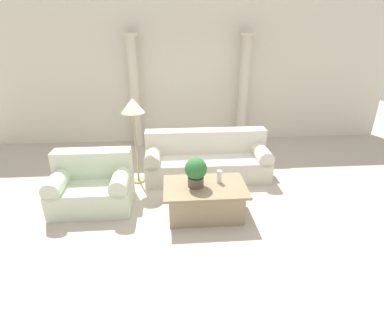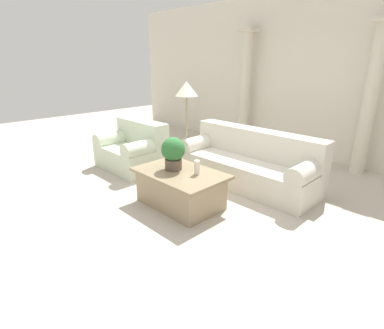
{
  "view_description": "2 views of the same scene",
  "coord_description": "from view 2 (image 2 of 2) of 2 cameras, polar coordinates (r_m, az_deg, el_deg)",
  "views": [
    {
      "loc": [
        -0.41,
        -4.21,
        2.61
      ],
      "look_at": [
        -0.07,
        0.14,
        0.62
      ],
      "focal_mm": 28.0,
      "sensor_mm": 36.0,
      "label": 1
    },
    {
      "loc": [
        2.88,
        -2.86,
        1.91
      ],
      "look_at": [
        0.1,
        -0.13,
        0.54
      ],
      "focal_mm": 28.0,
      "sensor_mm": 36.0,
      "label": 2
    }
  ],
  "objects": [
    {
      "name": "coffee_table",
      "position": [
        4.12,
        -2.22,
        -4.5
      ],
      "size": [
        1.23,
        0.8,
        0.49
      ],
      "color": "#998466",
      "rests_on": "ground_plane"
    },
    {
      "name": "floor_lamp",
      "position": [
        5.4,
        -1.05,
        13.39
      ],
      "size": [
        0.4,
        0.4,
        1.56
      ],
      "color": "gray",
      "rests_on": "ground_plane"
    },
    {
      "name": "column_left",
      "position": [
        6.99,
        10.09,
        13.93
      ],
      "size": [
        0.33,
        0.33,
        2.52
      ],
      "color": "beige",
      "rests_on": "ground_plane"
    },
    {
      "name": "ground_plane",
      "position": [
        4.49,
        0.34,
        -5.87
      ],
      "size": [
        16.0,
        16.0,
        0.0
      ],
      "primitive_type": "plane",
      "color": "#BCB2A3"
    },
    {
      "name": "potted_plant",
      "position": [
        4.05,
        -3.6,
        2.38
      ],
      "size": [
        0.33,
        0.33,
        0.45
      ],
      "color": "brown",
      "rests_on": "coffee_table"
    },
    {
      "name": "column_right",
      "position": [
        5.89,
        30.81,
        10.6
      ],
      "size": [
        0.33,
        0.33,
        2.52
      ],
      "color": "beige",
      "rests_on": "ground_plane"
    },
    {
      "name": "loveseat",
      "position": [
        5.63,
        -11.13,
        2.9
      ],
      "size": [
        1.23,
        0.85,
        0.86
      ],
      "color": "beige",
      "rests_on": "ground_plane"
    },
    {
      "name": "pillar_candle",
      "position": [
        3.9,
        0.95,
        -0.56
      ],
      "size": [
        0.07,
        0.07,
        0.19
      ],
      "color": "silver",
      "rests_on": "coffee_table"
    },
    {
      "name": "wall_back",
      "position": [
        6.62,
        20.45,
        15.48
      ],
      "size": [
        10.0,
        0.06,
        3.2
      ],
      "color": "silver",
      "rests_on": "ground_plane"
    },
    {
      "name": "sofa_long",
      "position": [
        4.9,
        10.71,
        0.28
      ],
      "size": [
        2.3,
        0.85,
        0.86
      ],
      "color": "beige",
      "rests_on": "ground_plane"
    }
  ]
}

